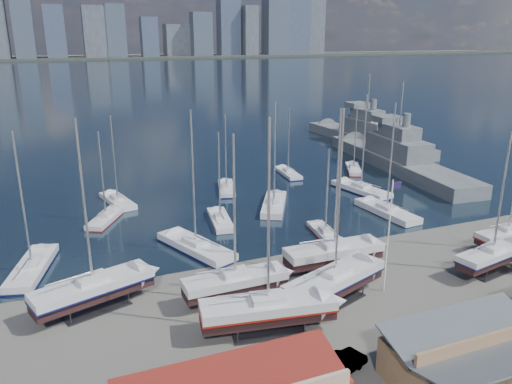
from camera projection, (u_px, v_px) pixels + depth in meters
name	position (u px, v px, depth m)	size (l,w,h in m)	color
ground	(355.00, 287.00, 50.79)	(1400.00, 1400.00, 0.00)	#605E59
water	(92.00, 76.00, 324.86)	(1400.00, 600.00, 0.40)	#1A283C
far_shore	(72.00, 58.00, 554.31)	(1400.00, 80.00, 2.20)	#2D332D
skyline	(61.00, 22.00, 534.63)	(639.14, 43.80, 107.69)	#475166
shed_grey	(480.00, 359.00, 36.00)	(12.60, 8.40, 4.17)	#8C6B4C
sailboat_cradle_0	(93.00, 288.00, 46.00)	(11.62, 6.49, 17.95)	#2D2D33
sailboat_cradle_1	(268.00, 309.00, 42.44)	(12.03, 5.08, 18.62)	#2D2D33
sailboat_cradle_2	(235.00, 282.00, 47.42)	(10.09, 3.01, 16.35)	#2D2D33
sailboat_cradle_3	(335.00, 281.00, 47.40)	(12.03, 6.98, 18.57)	#2D2D33
sailboat_cradle_4	(334.00, 252.00, 53.75)	(10.95, 3.27, 17.63)	#2D2D33
sailboat_cradle_5	(492.00, 255.00, 53.30)	(9.84, 4.33, 15.43)	#2D2D33
sailboat_cradle_6	(508.00, 234.00, 59.06)	(8.66, 2.61, 14.06)	#2D2D33
sailboat_moored_0	(32.00, 270.00, 53.88)	(5.72, 11.27, 16.22)	black
sailboat_moored_1	(106.00, 219.00, 68.85)	(6.39, 8.82, 13.06)	black
sailboat_moored_2	(118.00, 202.00, 75.90)	(4.64, 9.64, 14.04)	black
sailboat_moored_3	(196.00, 249.00, 59.22)	(7.36, 12.14, 17.56)	black
sailboat_moored_4	(220.00, 221.00, 68.09)	(3.77, 9.00, 13.18)	black
sailboat_moored_5	(226.00, 189.00, 82.26)	(4.78, 9.21, 13.26)	black
sailboat_moored_6	(325.00, 234.00, 63.44)	(3.31, 8.25, 11.99)	black
sailboat_moored_7	(274.00, 206.00, 74.05)	(7.89, 11.05, 16.48)	black
sailboat_moored_8	(288.00, 174.00, 91.49)	(3.17, 8.86, 12.98)	black
sailboat_moored_9	(387.00, 212.00, 71.29)	(3.98, 11.24, 16.65)	black
sailboat_moored_10	(361.00, 191.00, 81.43)	(5.29, 11.52, 16.62)	black
sailboat_moored_11	(354.00, 170.00, 94.19)	(6.06, 8.77, 12.87)	black
naval_ship_east	(396.00, 160.00, 96.15)	(11.32, 44.01, 17.92)	slate
naval_ship_west	(366.00, 137.00, 117.72)	(8.51, 41.31, 17.69)	slate
car_a	(314.00, 364.00, 37.74)	(1.69, 4.19, 1.43)	gray
car_b	(341.00, 364.00, 37.61)	(1.65, 4.75, 1.56)	gray
car_c	(476.00, 335.00, 41.34)	(2.36, 5.12, 1.42)	gray
flagpole	(390.00, 229.00, 48.08)	(1.03, 0.12, 11.60)	white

